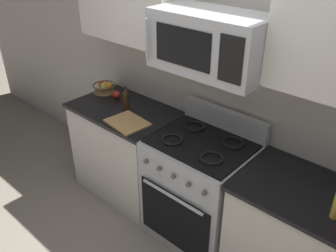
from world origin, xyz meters
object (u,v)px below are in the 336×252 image
at_px(range_oven, 200,189).
at_px(microwave, 210,42).
at_px(cutting_board, 127,123).
at_px(fruit_basket, 104,87).
at_px(bottle_soy, 126,99).
at_px(apple_loose, 116,95).

relative_size(range_oven, microwave, 1.37).
bearing_deg(range_oven, microwave, 90.00).
height_order(range_oven, cutting_board, range_oven).
height_order(fruit_basket, bottle_soy, bottle_soy).
relative_size(fruit_basket, apple_loose, 3.12).
distance_m(range_oven, cutting_board, 0.81).
relative_size(apple_loose, cutting_board, 0.22).
bearing_deg(apple_loose, range_oven, -5.29).
bearing_deg(microwave, range_oven, -90.00).
distance_m(fruit_basket, apple_loose, 0.20).
height_order(range_oven, microwave, microwave).
bearing_deg(range_oven, apple_loose, 174.71).
distance_m(apple_loose, bottle_soy, 0.25).
bearing_deg(cutting_board, apple_loose, 148.84).
bearing_deg(range_oven, bottle_soy, 178.72).
distance_m(range_oven, fruit_basket, 1.38).
bearing_deg(apple_loose, microwave, -3.85).
relative_size(microwave, bottle_soy, 3.84).
relative_size(microwave, fruit_basket, 3.53).
bearing_deg(apple_loose, fruit_basket, 174.31).
bearing_deg(fruit_basket, range_oven, -5.35).
bearing_deg(cutting_board, fruit_basket, 155.94).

